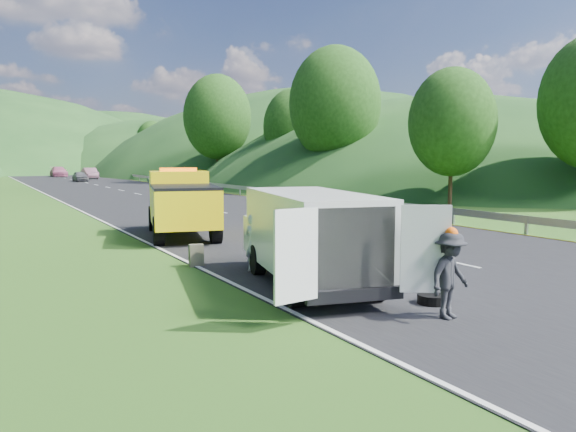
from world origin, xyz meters
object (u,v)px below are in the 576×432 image
suitcase (196,255)px  spare_tire (432,304)px  woman (254,272)px  tow_truck (182,203)px  child (273,267)px  passing_suv (320,224)px  white_van (310,233)px  worker (449,319)px

suitcase → spare_tire: (2.93, -6.49, -0.32)m
spare_tire → suitcase: bearing=114.3°
suitcase → woman: bearing=-55.1°
tow_truck → child: tow_truck is taller
woman → tow_truck: bearing=-25.3°
spare_tire → tow_truck: bearing=95.6°
tow_truck → child: (0.17, -7.36, -1.33)m
passing_suv → white_van: bearing=-115.6°
passing_suv → woman: bearing=-123.6°
woman → passing_suv: size_ratio=0.30×
white_van → spare_tire: white_van is taller
woman → child: woman is taller
woman → worker: (1.34, -5.93, 0.00)m
suitcase → spare_tire: suitcase is taller
suitcase → child: bearing=-33.0°
tow_truck → white_van: bearing=-77.1°
tow_truck → passing_suv: bearing=20.3°
spare_tire → passing_suv: bearing=66.6°
woman → passing_suv: (7.67, 8.53, 0.00)m
worker → white_van: bearing=90.3°
woman → suitcase: (-1.08, 1.55, 0.32)m
spare_tire → white_van: bearing=116.5°
child → passing_suv: size_ratio=0.18×
child → spare_tire: bearing=-66.7°
worker → passing_suv: size_ratio=0.32×
tow_truck → spare_tire: size_ratio=10.21×
white_van → passing_suv: bearing=69.5°
white_van → woman: bearing=115.7°
tow_truck → child: bearing=-75.0°
woman → suitcase: bearing=14.0°
woman → spare_tire: size_ratio=2.43×
worker → suitcase: 7.87m
woman → passing_suv: woman is taller
worker → suitcase: worker is taller
tow_truck → woman: tow_truck is taller
white_van → passing_suv: (7.20, 10.69, -1.30)m
tow_truck → passing_suv: 7.24m
woman → passing_suv: 11.47m
worker → tow_truck: bearing=80.4°
woman → child: size_ratio=1.60×
child → worker: 6.30m
woman → spare_tire: 5.28m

